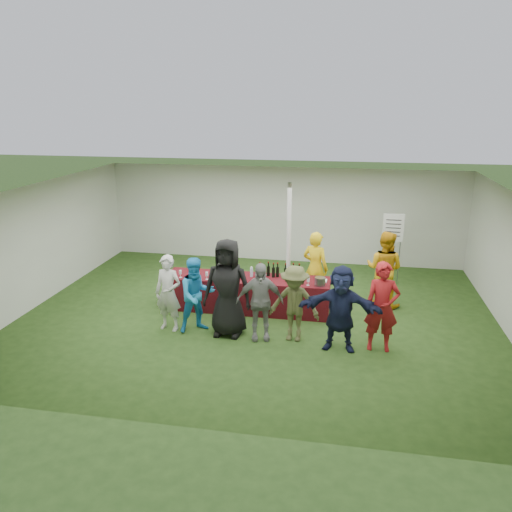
% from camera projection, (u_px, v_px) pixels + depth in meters
% --- Properties ---
extents(ground, '(60.00, 60.00, 0.00)m').
position_uv_depth(ground, '(258.00, 315.00, 10.76)').
color(ground, '#284719').
rests_on(ground, ground).
extents(tent, '(10.00, 10.00, 10.00)m').
position_uv_depth(tent, '(289.00, 242.00, 11.41)').
color(tent, white).
rests_on(tent, ground).
extents(serving_table, '(3.60, 0.80, 0.75)m').
position_uv_depth(serving_table, '(247.00, 293.00, 10.97)').
color(serving_table, '#540F19').
rests_on(serving_table, ground).
extents(wine_bottles, '(0.92, 0.14, 0.32)m').
position_uv_depth(wine_bottles, '(280.00, 272.00, 10.86)').
color(wine_bottles, black).
rests_on(wine_bottles, serving_table).
extents(wine_glasses, '(2.83, 0.09, 0.16)m').
position_uv_depth(wine_glasses, '(229.00, 276.00, 10.64)').
color(wine_glasses, silver).
rests_on(wine_glasses, serving_table).
extents(water_bottle, '(0.07, 0.07, 0.23)m').
position_uv_depth(water_bottle, '(252.00, 272.00, 10.89)').
color(water_bottle, silver).
rests_on(water_bottle, serving_table).
extents(bar_towel, '(0.25, 0.18, 0.03)m').
position_uv_depth(bar_towel, '(321.00, 281.00, 10.63)').
color(bar_towel, white).
rests_on(bar_towel, serving_table).
extents(dump_bucket, '(0.22, 0.22, 0.18)m').
position_uv_depth(dump_bucket, '(320.00, 281.00, 10.35)').
color(dump_bucket, slate).
rests_on(dump_bucket, serving_table).
extents(wine_list_sign, '(0.50, 0.03, 1.80)m').
position_uv_depth(wine_list_sign, '(393.00, 233.00, 12.28)').
color(wine_list_sign, slate).
rests_on(wine_list_sign, ground).
extents(staff_pourer, '(0.73, 0.62, 1.69)m').
position_uv_depth(staff_pourer, '(315.00, 268.00, 11.17)').
color(staff_pourer, yellow).
rests_on(staff_pourer, ground).
extents(staff_back, '(1.02, 0.92, 1.71)m').
position_uv_depth(staff_back, '(384.00, 269.00, 11.09)').
color(staff_back, orange).
rests_on(staff_back, ground).
extents(customer_0, '(0.63, 0.47, 1.55)m').
position_uv_depth(customer_0, '(168.00, 293.00, 9.90)').
color(customer_0, silver).
rests_on(customer_0, ground).
extents(customer_1, '(0.94, 0.89, 1.52)m').
position_uv_depth(customer_1, '(197.00, 295.00, 9.85)').
color(customer_1, '#2291D3').
rests_on(customer_1, ground).
extents(customer_2, '(0.98, 0.66, 1.94)m').
position_uv_depth(customer_2, '(228.00, 288.00, 9.63)').
color(customer_2, black).
rests_on(customer_2, ground).
extents(customer_3, '(0.96, 0.56, 1.54)m').
position_uv_depth(customer_3, '(260.00, 301.00, 9.50)').
color(customer_3, gray).
rests_on(customer_3, ground).
extents(customer_4, '(1.03, 0.66, 1.50)m').
position_uv_depth(customer_4, '(294.00, 304.00, 9.45)').
color(customer_4, '#4D502B').
rests_on(customer_4, ground).
extents(customer_5, '(1.52, 0.55, 1.62)m').
position_uv_depth(customer_5, '(340.00, 308.00, 9.08)').
color(customer_5, '#161D3B').
rests_on(customer_5, ground).
extents(customer_6, '(0.62, 0.42, 1.69)m').
position_uv_depth(customer_6, '(382.00, 307.00, 9.05)').
color(customer_6, maroon).
rests_on(customer_6, ground).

